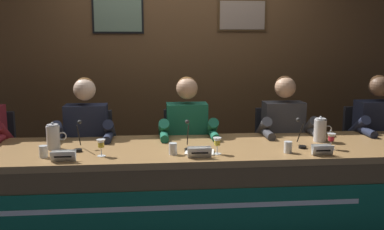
# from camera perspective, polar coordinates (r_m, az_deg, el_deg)

# --- Properties ---
(wall_back_panelled) EXTENTS (5.91, 0.14, 2.60)m
(wall_back_panelled) POSITION_cam_1_polar(r_m,az_deg,el_deg) (4.59, -1.51, 6.94)
(wall_back_panelled) COLOR brown
(wall_back_panelled) RESTS_ON ground_plane
(conference_table) EXTENTS (4.71, 0.87, 0.72)m
(conference_table) POSITION_cam_1_polar(r_m,az_deg,el_deg) (3.31, 0.15, -8.18)
(conference_table) COLOR olive
(conference_table) RESTS_ON ground_plane
(chair_left) EXTENTS (0.44, 0.45, 0.90)m
(chair_left) POSITION_cam_1_polar(r_m,az_deg,el_deg) (4.08, -13.34, -6.12)
(chair_left) COLOR black
(chair_left) RESTS_ON ground_plane
(panelist_left) EXTENTS (0.51, 0.48, 1.23)m
(panelist_left) POSITION_cam_1_polar(r_m,az_deg,el_deg) (3.82, -13.92, -2.97)
(panelist_left) COLOR black
(panelist_left) RESTS_ON ground_plane
(nameplate_left) EXTENTS (0.17, 0.06, 0.08)m
(nameplate_left) POSITION_cam_1_polar(r_m,az_deg,el_deg) (3.08, -16.67, -5.24)
(nameplate_left) COLOR white
(nameplate_left) RESTS_ON conference_table
(juice_glass_left) EXTENTS (0.06, 0.06, 0.12)m
(juice_glass_left) POSITION_cam_1_polar(r_m,az_deg,el_deg) (3.15, -11.95, -3.86)
(juice_glass_left) COLOR white
(juice_glass_left) RESTS_ON conference_table
(water_cup_left) EXTENTS (0.06, 0.06, 0.08)m
(water_cup_left) POSITION_cam_1_polar(r_m,az_deg,el_deg) (3.24, -19.08, -4.68)
(water_cup_left) COLOR silver
(water_cup_left) RESTS_ON conference_table
(microphone_left) EXTENTS (0.06, 0.17, 0.22)m
(microphone_left) POSITION_cam_1_polar(r_m,az_deg,el_deg) (3.35, -14.80, -3.31)
(microphone_left) COLOR black
(microphone_left) RESTS_ON conference_table
(chair_center) EXTENTS (0.44, 0.45, 0.90)m
(chair_center) POSITION_cam_1_polar(r_m,az_deg,el_deg) (4.04, -0.80, -5.96)
(chair_center) COLOR black
(chair_center) RESTS_ON ground_plane
(panelist_center) EXTENTS (0.51, 0.48, 1.23)m
(panelist_center) POSITION_cam_1_polar(r_m,az_deg,el_deg) (3.78, -0.58, -2.78)
(panelist_center) COLOR black
(panelist_center) RESTS_ON ground_plane
(nameplate_center) EXTENTS (0.17, 0.06, 0.08)m
(nameplate_center) POSITION_cam_1_polar(r_m,az_deg,el_deg) (3.05, 1.01, -4.96)
(nameplate_center) COLOR white
(nameplate_center) RESTS_ON conference_table
(juice_glass_center) EXTENTS (0.06, 0.06, 0.12)m
(juice_glass_center) POSITION_cam_1_polar(r_m,az_deg,el_deg) (3.14, 3.36, -3.68)
(juice_glass_center) COLOR white
(juice_glass_center) RESTS_ON conference_table
(water_cup_center) EXTENTS (0.06, 0.06, 0.08)m
(water_cup_center) POSITION_cam_1_polar(r_m,az_deg,el_deg) (3.14, -2.54, -4.57)
(water_cup_center) COLOR silver
(water_cup_center) RESTS_ON conference_table
(microphone_center) EXTENTS (0.06, 0.17, 0.22)m
(microphone_center) POSITION_cam_1_polar(r_m,az_deg,el_deg) (3.26, -0.53, -3.35)
(microphone_center) COLOR black
(microphone_center) RESTS_ON conference_table
(chair_right) EXTENTS (0.44, 0.45, 0.90)m
(chair_right) POSITION_cam_1_polar(r_m,az_deg,el_deg) (4.20, 11.33, -5.54)
(chair_right) COLOR black
(chair_right) RESTS_ON ground_plane
(panelist_right) EXTENTS (0.51, 0.48, 1.23)m
(panelist_right) POSITION_cam_1_polar(r_m,az_deg,el_deg) (3.95, 12.28, -2.46)
(panelist_right) COLOR black
(panelist_right) RESTS_ON ground_plane
(nameplate_right) EXTENTS (0.15, 0.06, 0.08)m
(nameplate_right) POSITION_cam_1_polar(r_m,az_deg,el_deg) (3.25, 16.89, -4.45)
(nameplate_right) COLOR white
(nameplate_right) RESTS_ON conference_table
(juice_glass_right) EXTENTS (0.06, 0.06, 0.12)m
(juice_glass_right) POSITION_cam_1_polar(r_m,az_deg,el_deg) (3.43, 17.96, -2.96)
(juice_glass_right) COLOR white
(juice_glass_right) RESTS_ON conference_table
(water_cup_right) EXTENTS (0.06, 0.06, 0.08)m
(water_cup_right) POSITION_cam_1_polar(r_m,az_deg,el_deg) (3.26, 12.59, -4.25)
(water_cup_right) COLOR silver
(water_cup_right) RESTS_ON conference_table
(microphone_right) EXTENTS (0.06, 0.17, 0.22)m
(microphone_right) POSITION_cam_1_polar(r_m,az_deg,el_deg) (3.45, 14.24, -2.93)
(microphone_right) COLOR black
(microphone_right) RESTS_ON conference_table
(chair_far_right) EXTENTS (0.44, 0.45, 0.90)m
(chair_far_right) POSITION_cam_1_polar(r_m,az_deg,el_deg) (4.53, 22.13, -4.96)
(chair_far_right) COLOR black
(chair_far_right) RESTS_ON ground_plane
(panelist_far_right) EXTENTS (0.51, 0.48, 1.23)m
(panelist_far_right) POSITION_cam_1_polar(r_m,az_deg,el_deg) (4.30, 23.58, -2.07)
(panelist_far_right) COLOR black
(panelist_far_right) RESTS_ON ground_plane
(water_pitcher_left_side) EXTENTS (0.15, 0.10, 0.21)m
(water_pitcher_left_side) POSITION_cam_1_polar(r_m,az_deg,el_deg) (3.44, -17.88, -2.77)
(water_pitcher_left_side) COLOR silver
(water_pitcher_left_side) RESTS_ON conference_table
(water_pitcher_right_side) EXTENTS (0.15, 0.10, 0.21)m
(water_pitcher_right_side) POSITION_cam_1_polar(r_m,az_deg,el_deg) (3.67, 16.62, -1.91)
(water_pitcher_right_side) COLOR silver
(water_pitcher_right_side) RESTS_ON conference_table
(document_stack_center) EXTENTS (0.23, 0.18, 0.01)m
(document_stack_center) POSITION_cam_1_polar(r_m,az_deg,el_deg) (3.18, 1.01, -4.95)
(document_stack_center) COLOR white
(document_stack_center) RESTS_ON conference_table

